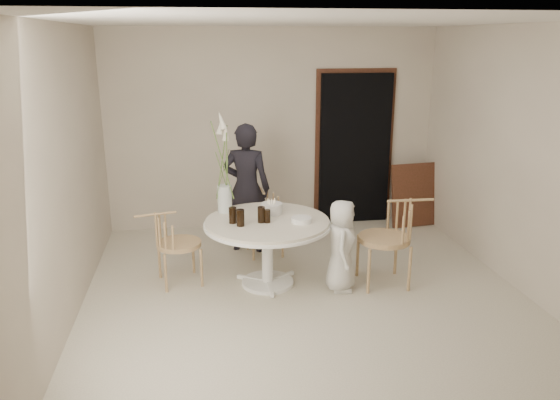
{
  "coord_description": "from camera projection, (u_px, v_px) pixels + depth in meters",
  "views": [
    {
      "loc": [
        -1.05,
        -5.1,
        2.56
      ],
      "look_at": [
        -0.21,
        0.3,
        0.93
      ],
      "focal_mm": 35.0,
      "sensor_mm": 36.0,
      "label": 1
    }
  ],
  "objects": [
    {
      "name": "girl",
      "position": [
        246.0,
        188.0,
        6.65
      ],
      "size": [
        0.67,
        0.54,
        1.6
      ],
      "primitive_type": "imported",
      "rotation": [
        0.0,
        0.0,
        2.83
      ],
      "color": "black",
      "rests_on": "ground"
    },
    {
      "name": "cola_tumbler_a",
      "position": [
        240.0,
        218.0,
        5.49
      ],
      "size": [
        0.1,
        0.1,
        0.17
      ],
      "primitive_type": "cylinder",
      "rotation": [
        0.0,
        0.0,
        0.26
      ],
      "color": "black",
      "rests_on": "table"
    },
    {
      "name": "boy",
      "position": [
        341.0,
        246.0,
        5.65
      ],
      "size": [
        0.41,
        0.54,
        0.98
      ],
      "primitive_type": "imported",
      "rotation": [
        0.0,
        0.0,
        1.34
      ],
      "color": "silver",
      "rests_on": "ground"
    },
    {
      "name": "door_trim",
      "position": [
        354.0,
        145.0,
        7.68
      ],
      "size": [
        1.12,
        0.03,
        2.22
      ],
      "primitive_type": "cube",
      "color": "#592C1E",
      "rests_on": "ground"
    },
    {
      "name": "doorway",
      "position": [
        355.0,
        150.0,
        7.66
      ],
      "size": [
        1.0,
        0.1,
        2.1
      ],
      "primitive_type": "cube",
      "color": "black",
      "rests_on": "ground"
    },
    {
      "name": "chair_left",
      "position": [
        168.0,
        238.0,
        5.75
      ],
      "size": [
        0.55,
        0.52,
        0.82
      ],
      "rotation": [
        0.0,
        0.0,
        1.8
      ],
      "color": "tan",
      "rests_on": "ground"
    },
    {
      "name": "cola_tumbler_d",
      "position": [
        261.0,
        215.0,
        5.6
      ],
      "size": [
        0.09,
        0.09,
        0.17
      ],
      "primitive_type": "cylinder",
      "rotation": [
        0.0,
        0.0,
        -0.26
      ],
      "color": "black",
      "rests_on": "table"
    },
    {
      "name": "cola_tumbler_b",
      "position": [
        267.0,
        216.0,
        5.6
      ],
      "size": [
        0.07,
        0.07,
        0.14
      ],
      "primitive_type": "cylinder",
      "rotation": [
        0.0,
        0.0,
        0.15
      ],
      "color": "black",
      "rests_on": "table"
    },
    {
      "name": "plate_stack",
      "position": [
        301.0,
        220.0,
        5.62
      ],
      "size": [
        0.26,
        0.26,
        0.05
      ],
      "primitive_type": "cylinder",
      "rotation": [
        0.0,
        0.0,
        0.3
      ],
      "color": "white",
      "rests_on": "table"
    },
    {
      "name": "chair_far",
      "position": [
        263.0,
        212.0,
        6.7
      ],
      "size": [
        0.46,
        0.5,
        0.78
      ],
      "rotation": [
        0.0,
        0.0,
        0.09
      ],
      "color": "tan",
      "rests_on": "ground"
    },
    {
      "name": "flower_vase",
      "position": [
        224.0,
        177.0,
        5.86
      ],
      "size": [
        0.16,
        0.16,
        1.1
      ],
      "rotation": [
        0.0,
        0.0,
        -0.23
      ],
      "color": "silver",
      "rests_on": "table"
    },
    {
      "name": "chair_right",
      "position": [
        397.0,
        229.0,
        5.76
      ],
      "size": [
        0.59,
        0.55,
        0.95
      ],
      "rotation": [
        0.0,
        0.0,
        -1.6
      ],
      "color": "tan",
      "rests_on": "ground"
    },
    {
      "name": "room_shell",
      "position": [
        306.0,
        139.0,
        5.25
      ],
      "size": [
        4.5,
        4.5,
        4.5
      ],
      "color": "white",
      "rests_on": "ground"
    },
    {
      "name": "table",
      "position": [
        267.0,
        230.0,
        5.73
      ],
      "size": [
        1.33,
        1.33,
        0.73
      ],
      "color": "white",
      "rests_on": "ground"
    },
    {
      "name": "birthday_cake",
      "position": [
        272.0,
        208.0,
        5.9
      ],
      "size": [
        0.23,
        0.23,
        0.16
      ],
      "rotation": [
        0.0,
        0.0,
        0.09
      ],
      "color": "silver",
      "rests_on": "table"
    },
    {
      "name": "cola_tumbler_c",
      "position": [
        233.0,
        215.0,
        5.58
      ],
      "size": [
        0.08,
        0.08,
        0.17
      ],
      "primitive_type": "cylinder",
      "rotation": [
        0.0,
        0.0,
        0.01
      ],
      "color": "black",
      "rests_on": "table"
    },
    {
      "name": "picture_frame",
      "position": [
        414.0,
        195.0,
        7.65
      ],
      "size": [
        0.68,
        0.27,
        0.88
      ],
      "primitive_type": "cube",
      "rotation": [
        -0.17,
        0.0,
        0.11
      ],
      "color": "#592C1E",
      "rests_on": "ground"
    },
    {
      "name": "ground",
      "position": [
        304.0,
        292.0,
        5.72
      ],
      "size": [
        4.5,
        4.5,
        0.0
      ],
      "primitive_type": "plane",
      "color": "beige",
      "rests_on": "ground"
    }
  ]
}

